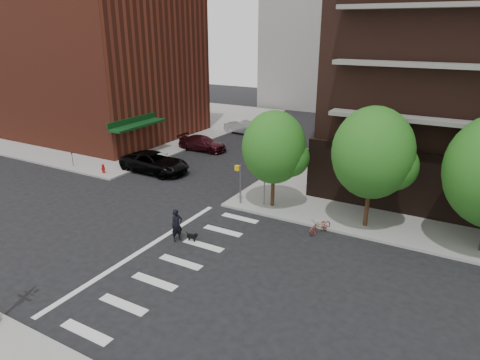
{
  "coord_description": "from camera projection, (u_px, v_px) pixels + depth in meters",
  "views": [
    {
      "loc": [
        14.82,
        -14.81,
        11.08
      ],
      "look_at": [
        3.0,
        6.0,
        2.5
      ],
      "focal_mm": 32.0,
      "sensor_mm": 36.0,
      "label": 1
    }
  ],
  "objects": [
    {
      "name": "pedestrian_signal",
      "position": [
        245.0,
        179.0,
        27.53
      ],
      "size": [
        2.18,
        0.67,
        2.6
      ],
      "color": "slate",
      "rests_on": "sidewalk_ne"
    },
    {
      "name": "tree_b",
      "position": [
        373.0,
        153.0,
        23.53
      ],
      "size": [
        4.5,
        4.5,
        6.65
      ],
      "color": "#301E11",
      "rests_on": "sidewalk_ne"
    },
    {
      "name": "parking_meter",
      "position": [
        72.0,
        157.0,
        35.32
      ],
      "size": [
        0.1,
        0.08,
        1.32
      ],
      "color": "black",
      "rests_on": "sidewalk_nw"
    },
    {
      "name": "dog",
      "position": [
        192.0,
        236.0,
        23.32
      ],
      "size": [
        0.61,
        0.23,
        0.51
      ],
      "rotation": [
        0.0,
        0.0,
        0.14
      ],
      "color": "black",
      "rests_on": "ground"
    },
    {
      "name": "tree_a",
      "position": [
        274.0,
        147.0,
        26.48
      ],
      "size": [
        4.0,
        4.0,
        5.9
      ],
      "color": "#301E11",
      "rests_on": "sidewalk_ne"
    },
    {
      "name": "crosswalk",
      "position": [
        168.0,
        258.0,
        21.72
      ],
      "size": [
        3.85,
        13.0,
        0.01
      ],
      "color": "silver",
      "rests_on": "ground"
    },
    {
      "name": "ground",
      "position": [
        136.0,
        248.0,
        22.75
      ],
      "size": [
        120.0,
        120.0,
        0.0
      ],
      "primitive_type": "plane",
      "color": "black",
      "rests_on": "ground"
    },
    {
      "name": "parked_car_black",
      "position": [
        155.0,
        162.0,
        34.37
      ],
      "size": [
        2.79,
        5.89,
        1.62
      ],
      "primitive_type": "imported",
      "rotation": [
        0.0,
        0.0,
        1.55
      ],
      "color": "black",
      "rests_on": "ground"
    },
    {
      "name": "scooter",
      "position": [
        320.0,
        226.0,
        24.22
      ],
      "size": [
        1.21,
        1.79,
        0.89
      ],
      "primitive_type": "imported",
      "rotation": [
        0.0,
        0.0,
        -0.4
      ],
      "color": "maroon",
      "rests_on": "ground"
    },
    {
      "name": "sidewalk_nw",
      "position": [
        118.0,
        121.0,
        53.35
      ],
      "size": [
        31.0,
        33.0,
        0.15
      ],
      "primitive_type": "cube",
      "color": "gray",
      "rests_on": "ground"
    },
    {
      "name": "dog_walker",
      "position": [
        177.0,
        225.0,
        23.22
      ],
      "size": [
        0.79,
        0.66,
        1.84
      ],
      "primitive_type": "imported",
      "rotation": [
        0.0,
        0.0,
        1.18
      ],
      "color": "black",
      "rests_on": "ground"
    },
    {
      "name": "parked_car_silver",
      "position": [
        244.0,
        127.0,
        46.88
      ],
      "size": [
        1.8,
        4.44,
        1.43
      ],
      "primitive_type": "imported",
      "rotation": [
        0.0,
        0.0,
        1.51
      ],
      "color": "#B9BCC2",
      "rests_on": "ground"
    },
    {
      "name": "fire_hydrant",
      "position": [
        103.0,
        168.0,
        33.83
      ],
      "size": [
        0.24,
        0.24,
        0.73
      ],
      "color": "#A50C0C",
      "rests_on": "sidewalk_nw"
    },
    {
      "name": "midrise_nw",
      "position": [
        88.0,
        37.0,
        44.28
      ],
      "size": [
        21.4,
        15.5,
        20.0
      ],
      "color": "maroon",
      "rests_on": "sidewalk_nw"
    },
    {
      "name": "parked_car_maroon",
      "position": [
        202.0,
        143.0,
        40.49
      ],
      "size": [
        2.03,
        4.81,
        1.38
      ],
      "primitive_type": "imported",
      "rotation": [
        0.0,
        0.0,
        1.59
      ],
      "color": "#390F16",
      "rests_on": "ground"
    }
  ]
}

